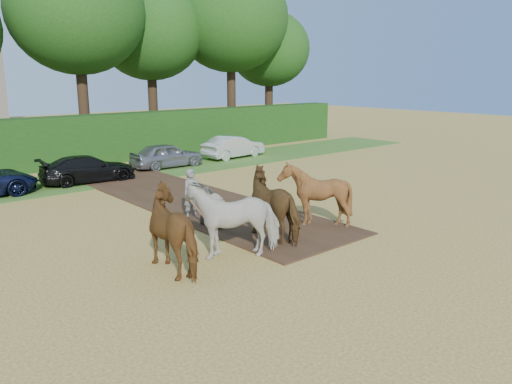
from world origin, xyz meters
TOP-DOWN VIEW (x-y plane):
  - ground at (0.00, 0.00)m, footprint 120.00×120.00m
  - earth_strip at (1.50, 7.00)m, footprint 4.50×17.00m
  - grass_verge at (0.00, 14.00)m, footprint 50.00×5.00m
  - hedgerow at (0.00, 18.50)m, footprint 46.00×1.60m
  - plough_team at (-0.13, 0.56)m, footprint 7.63×5.56m
  - parked_cars at (-2.58, 13.93)m, footprint 30.93×3.39m

SIDE VIEW (x-z plane):
  - ground at x=0.00m, z-range 0.00..0.00m
  - grass_verge at x=0.00m, z-range 0.00..0.03m
  - earth_strip at x=1.50m, z-range 0.00..0.05m
  - parked_cars at x=-2.58m, z-range -0.03..1.46m
  - plough_team at x=-0.13m, z-range -0.01..2.33m
  - hedgerow at x=0.00m, z-range 0.00..3.00m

